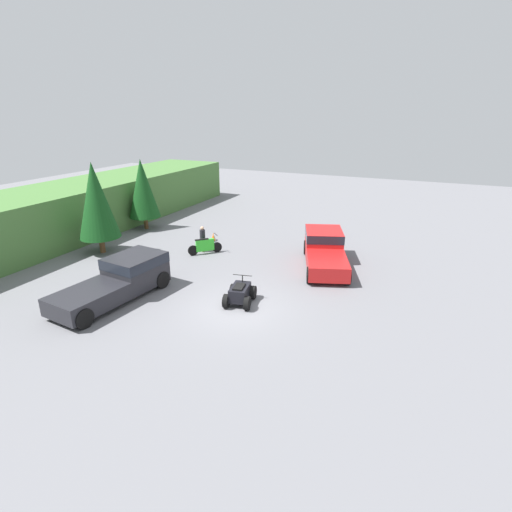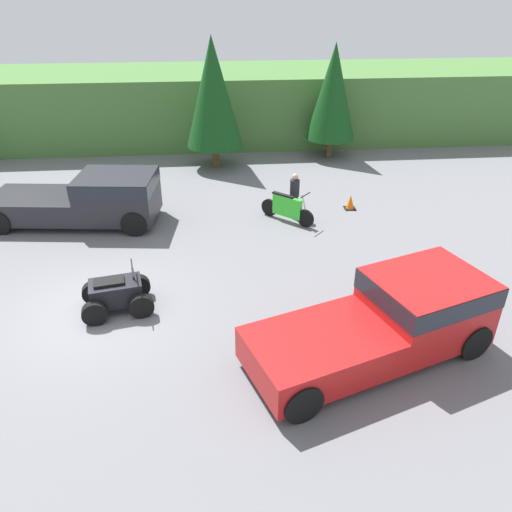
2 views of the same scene
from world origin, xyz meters
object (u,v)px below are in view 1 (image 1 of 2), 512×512
(dirt_bike, at_px, (205,246))
(traffic_cone, at_px, (213,237))
(rider_person, at_px, (203,238))
(quad_atv, at_px, (240,294))
(pickup_truck_red, at_px, (325,248))
(pickup_truck_second, at_px, (121,278))

(dirt_bike, relative_size, traffic_cone, 3.06)
(rider_person, bearing_deg, quad_atv, -87.08)
(pickup_truck_red, xyz_separation_m, rider_person, (-1.03, 7.53, -0.05))
(pickup_truck_second, xyz_separation_m, traffic_cone, (9.34, 0.34, -0.69))
(pickup_truck_red, relative_size, rider_person, 3.64)
(dirt_bike, xyz_separation_m, quad_atv, (-5.19, -4.96, -0.02))
(rider_person, distance_m, traffic_cone, 2.37)
(rider_person, height_order, traffic_cone, rider_person)
(pickup_truck_second, xyz_separation_m, rider_person, (7.12, -0.18, -0.05))
(pickup_truck_second, relative_size, dirt_bike, 3.52)
(quad_atv, bearing_deg, rider_person, 32.93)
(pickup_truck_second, xyz_separation_m, dirt_bike, (6.82, -0.52, -0.45))
(quad_atv, bearing_deg, pickup_truck_second, 95.49)
(pickup_truck_second, height_order, traffic_cone, pickup_truck_second)
(pickup_truck_second, distance_m, rider_person, 7.12)
(pickup_truck_second, bearing_deg, traffic_cone, 8.48)
(quad_atv, height_order, traffic_cone, quad_atv)
(pickup_truck_red, relative_size, pickup_truck_second, 1.01)
(pickup_truck_red, xyz_separation_m, pickup_truck_second, (-8.15, 7.71, 0.00))
(rider_person, relative_size, traffic_cone, 2.99)
(dirt_bike, bearing_deg, traffic_cone, 60.68)
(pickup_truck_red, relative_size, dirt_bike, 3.55)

